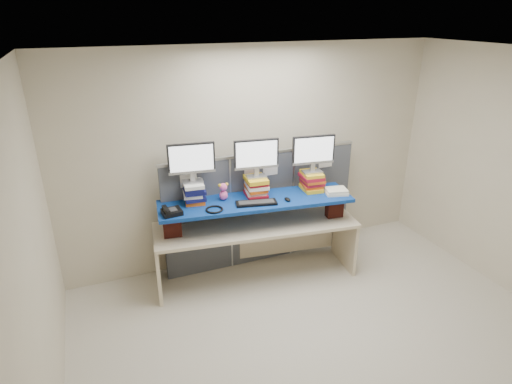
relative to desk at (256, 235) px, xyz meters
name	(u,v)px	position (x,y,z in m)	size (l,w,h in m)	color
room	(339,222)	(0.23, -1.42, 0.80)	(5.00, 4.00, 2.80)	beige
cubicle_partition	(262,208)	(0.23, 0.36, 0.17)	(2.60, 0.06, 1.53)	#40444C
desk	(256,235)	(0.00, 0.00, 0.00)	(2.53, 1.03, 0.75)	beige
brick_pier_left	(172,225)	(-1.00, 0.08, 0.29)	(0.20, 0.11, 0.28)	maroon
brick_pier_right	(335,206)	(0.99, -0.18, 0.29)	(0.20, 0.11, 0.28)	maroon
blue_board	(256,201)	(0.00, 0.00, 0.45)	(2.30, 0.58, 0.04)	navy
book_stack_left	(194,192)	(-0.70, 0.21, 0.60)	(0.28, 0.32, 0.25)	#DA5714
book_stack_center	(256,186)	(0.05, 0.11, 0.59)	(0.29, 0.34, 0.24)	#A61327
book_stack_right	(312,181)	(0.76, 0.03, 0.59)	(0.28, 0.32, 0.24)	yellow
monitor_left	(192,160)	(-0.70, 0.21, 0.99)	(0.53, 0.18, 0.46)	#9E9EA3
monitor_center	(256,156)	(0.05, 0.11, 0.98)	(0.53, 0.18, 0.46)	#9E9EA3
monitor_right	(313,152)	(0.76, 0.02, 0.97)	(0.53, 0.18, 0.46)	#9E9EA3
keyboard	(256,203)	(-0.04, -0.11, 0.49)	(0.50, 0.26, 0.03)	black
mouse	(287,199)	(0.34, -0.16, 0.49)	(0.06, 0.11, 0.03)	black
desk_phone	(171,212)	(-1.02, -0.01, 0.50)	(0.22, 0.21, 0.09)	black
headset	(214,209)	(-0.54, -0.10, 0.48)	(0.20, 0.20, 0.02)	black
plush_toy	(223,191)	(-0.36, 0.14, 0.58)	(0.12, 0.09, 0.21)	pink
binder_stack	(336,191)	(0.98, -0.20, 0.50)	(0.30, 0.26, 0.06)	white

